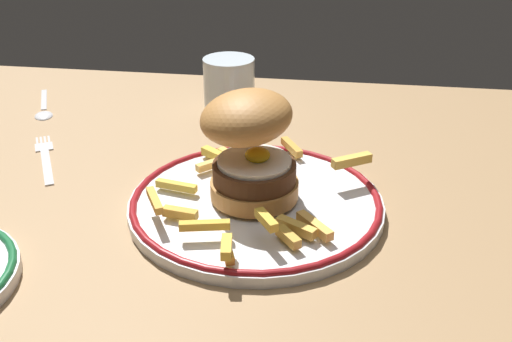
{
  "coord_description": "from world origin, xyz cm",
  "views": [
    {
      "loc": [
        11.58,
        -55.45,
        32.61
      ],
      "look_at": [
        3.64,
        -1.99,
        4.6
      ],
      "focal_mm": 41.61,
      "sensor_mm": 36.0,
      "label": 1
    }
  ],
  "objects": [
    {
      "name": "spoon",
      "position": [
        -31.47,
        20.78,
        0.36
      ],
      "size": [
        7.31,
        12.72,
        0.9
      ],
      "color": "silver",
      "rests_on": "ground_plane"
    },
    {
      "name": "fries_pile",
      "position": [
        3.22,
        -3.29,
        2.54
      ],
      "size": [
        23.02,
        27.09,
        3.0
      ],
      "color": "gold",
      "rests_on": "dinner_plate"
    },
    {
      "name": "ground_plane",
      "position": [
        0.0,
        0.0,
        -2.0
      ],
      "size": [
        127.93,
        82.46,
        4.0
      ],
      "primitive_type": "cube",
      "color": "#99764F"
    },
    {
      "name": "burger",
      "position": [
        2.9,
        -1.33,
        7.28
      ],
      "size": [
        13.16,
        12.9,
        11.55
      ],
      "color": "#B77B3B",
      "rests_on": "dinner_plate"
    },
    {
      "name": "fork",
      "position": [
        -24.18,
        6.39,
        0.18
      ],
      "size": [
        8.24,
        13.24,
        0.36
      ],
      "color": "silver",
      "rests_on": "ground_plane"
    },
    {
      "name": "dinner_plate",
      "position": [
        3.64,
        -1.99,
        0.84
      ],
      "size": [
        26.85,
        26.85,
        1.6
      ],
      "color": "silver",
      "rests_on": "ground_plane"
    },
    {
      "name": "water_glass",
      "position": [
        -4.02,
        23.57,
        3.69
      ],
      "size": [
        7.28,
        7.28,
        8.55
      ],
      "color": "silver",
      "rests_on": "ground_plane"
    }
  ]
}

